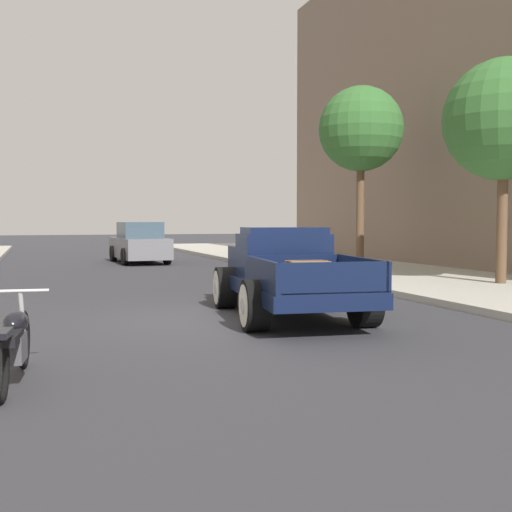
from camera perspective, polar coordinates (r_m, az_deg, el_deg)
The scene contains 6 objects.
ground_plane at distance 11.17m, azimuth -3.27°, elevation -5.58°, with size 140.00×140.00×0.00m, color #333338.
hotrod_truck_navy at distance 11.50m, azimuth 2.57°, elevation -1.54°, with size 2.54×5.07×1.58m.
motorcycle_parked at distance 7.12m, azimuth -20.91°, elevation -7.19°, with size 0.62×2.11×0.93m.
car_background_grey at distance 26.16m, azimuth -10.39°, elevation 1.07°, with size 2.05×4.39×1.65m.
street_tree_nearest at distance 17.08m, azimuth 21.31°, elevation 11.25°, with size 2.98×2.98×5.52m.
street_tree_second at distance 21.59m, azimuth 9.37°, elevation 11.08°, with size 2.79×2.79×5.96m.
Camera 1 is at (-2.99, -10.63, 1.69)m, focal length 44.72 mm.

